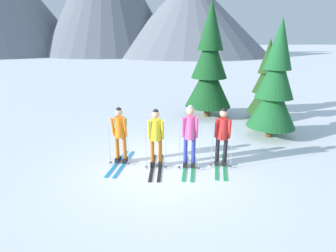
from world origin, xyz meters
The scene contains 8 objects.
ground_plane centered at (0.00, 0.00, 0.00)m, with size 400.00×400.00×0.00m, color white.
skier_in_orange centered at (-1.24, 0.53, 0.93)m, with size 1.00×1.73×1.66m.
skier_in_yellow centered at (-0.31, -0.01, 0.91)m, with size 0.77×1.68×1.68m.
skier_in_pink centered at (0.57, -0.29, 1.00)m, with size 0.87×1.56×1.79m.
skier_in_red centered at (1.50, -0.39, 0.94)m, with size 1.00×1.68×1.68m.
pine_tree_near centered at (5.33, 3.30, 1.60)m, with size 1.45×1.45×3.51m.
pine_tree_mid centered at (4.27, 1.29, 1.90)m, with size 1.72×1.72×4.16m.
pine_tree_far centered at (3.17, 4.50, 2.32)m, with size 2.10×2.10×5.07m.
Camera 1 is at (-1.77, -6.69, 3.41)m, focal length 28.32 mm.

